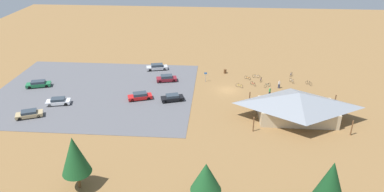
% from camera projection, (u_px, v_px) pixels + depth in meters
% --- Properties ---
extents(ground, '(160.00, 160.00, 0.00)m').
position_uv_depth(ground, '(228.00, 90.00, 72.39)').
color(ground, olive).
rests_on(ground, ground).
extents(parking_lot_asphalt, '(39.44, 31.86, 0.05)m').
position_uv_depth(parking_lot_asphalt, '(95.00, 92.00, 71.76)').
color(parking_lot_asphalt, '#56565B').
rests_on(parking_lot_asphalt, ground).
extents(bike_pavilion, '(15.89, 9.89, 4.96)m').
position_uv_depth(bike_pavilion, '(298.00, 104.00, 60.58)').
color(bike_pavilion, '#C6B28E').
rests_on(bike_pavilion, ground).
extents(trash_bin, '(0.60, 0.60, 0.90)m').
position_uv_depth(trash_bin, '(225.00, 71.00, 80.46)').
color(trash_bin, brown).
rests_on(trash_bin, ground).
extents(lot_sign, '(0.56, 0.08, 2.20)m').
position_uv_depth(lot_sign, '(206.00, 75.00, 75.79)').
color(lot_sign, '#99999E').
rests_on(lot_sign, ground).
extents(pine_center, '(3.89, 3.89, 7.64)m').
position_uv_depth(pine_center, '(331.00, 183.00, 39.02)').
color(pine_center, brown).
rests_on(pine_center, ground).
extents(pine_west, '(3.70, 3.70, 5.78)m').
position_uv_depth(pine_west, '(206.00, 177.00, 41.50)').
color(pine_west, brown).
rests_on(pine_west, ground).
extents(pine_mideast, '(3.65, 3.65, 7.46)m').
position_uv_depth(pine_mideast, '(74.00, 155.00, 43.66)').
color(pine_mideast, brown).
rests_on(pine_mideast, ground).
extents(bicycle_teal_lone_west, '(1.49, 1.13, 0.92)m').
position_uv_depth(bicycle_teal_lone_west, '(267.00, 85.00, 73.67)').
color(bicycle_teal_lone_west, black).
rests_on(bicycle_teal_lone_west, ground).
extents(bicycle_purple_yard_center, '(0.59, 1.61, 0.81)m').
position_uv_depth(bicycle_purple_yard_center, '(261.00, 80.00, 76.40)').
color(bicycle_purple_yard_center, black).
rests_on(bicycle_purple_yard_center, ground).
extents(bicycle_orange_mid_cluster, '(1.31, 1.12, 0.73)m').
position_uv_depth(bicycle_orange_mid_cluster, '(247.00, 78.00, 77.33)').
color(bicycle_orange_mid_cluster, black).
rests_on(bicycle_orange_mid_cluster, ground).
extents(bicycle_white_edge_south, '(0.74, 1.66, 0.86)m').
position_uv_depth(bicycle_white_edge_south, '(292.00, 81.00, 75.76)').
color(bicycle_white_edge_south, black).
rests_on(bicycle_white_edge_south, ground).
extents(bicycle_silver_trailside, '(1.68, 0.48, 0.76)m').
position_uv_depth(bicycle_silver_trailside, '(256.00, 76.00, 78.16)').
color(bicycle_silver_trailside, black).
rests_on(bicycle_silver_trailside, ground).
extents(bicycle_red_by_bin, '(1.08, 1.44, 0.80)m').
position_uv_depth(bicycle_red_by_bin, '(253.00, 84.00, 74.43)').
color(bicycle_red_by_bin, black).
rests_on(bicycle_red_by_bin, ground).
extents(bicycle_blue_front_row, '(0.79, 1.65, 0.82)m').
position_uv_depth(bicycle_blue_front_row, '(291.00, 74.00, 78.96)').
color(bicycle_blue_front_row, black).
rests_on(bicycle_blue_front_row, ground).
extents(bicycle_black_near_porch, '(1.10, 1.34, 0.82)m').
position_uv_depth(bicycle_black_near_porch, '(309.00, 83.00, 74.68)').
color(bicycle_black_near_porch, black).
rests_on(bicycle_black_near_porch, ground).
extents(bicycle_yellow_back_row, '(1.50, 0.95, 0.79)m').
position_uv_depth(bicycle_yellow_back_row, '(239.00, 86.00, 73.53)').
color(bicycle_yellow_back_row, black).
rests_on(bicycle_yellow_back_row, ground).
extents(car_tan_front_row, '(4.80, 3.44, 1.26)m').
position_uv_depth(car_tan_front_row, '(29.00, 114.00, 61.99)').
color(car_tan_front_row, tan).
rests_on(car_tan_front_row, parking_lot_asphalt).
extents(car_green_back_corner, '(5.11, 3.10, 1.33)m').
position_uv_depth(car_green_back_corner, '(38.00, 84.00, 73.49)').
color(car_green_back_corner, '#1E6B3D').
rests_on(car_green_back_corner, parking_lot_asphalt).
extents(car_white_aisle_side, '(4.56, 2.73, 1.29)m').
position_uv_depth(car_white_aisle_side, '(58.00, 101.00, 66.35)').
color(car_white_aisle_side, white).
rests_on(car_white_aisle_side, parking_lot_asphalt).
extents(car_maroon_by_curb, '(4.57, 2.74, 1.39)m').
position_uv_depth(car_maroon_by_curb, '(167.00, 78.00, 76.12)').
color(car_maroon_by_curb, maroon).
rests_on(car_maroon_by_curb, parking_lot_asphalt).
extents(car_red_end_stall, '(4.86, 3.15, 1.38)m').
position_uv_depth(car_red_end_stall, '(140.00, 96.00, 68.25)').
color(car_red_end_stall, red).
rests_on(car_red_end_stall, parking_lot_asphalt).
extents(car_black_inner_stall, '(4.57, 3.01, 1.29)m').
position_uv_depth(car_black_inner_stall, '(172.00, 98.00, 67.70)').
color(car_black_inner_stall, black).
rests_on(car_black_inner_stall, parking_lot_asphalt).
extents(car_silver_near_entry, '(5.07, 2.90, 1.37)m').
position_uv_depth(car_silver_near_entry, '(157.00, 67.00, 82.15)').
color(car_silver_near_entry, '#BCBCC1').
rests_on(car_silver_near_entry, parking_lot_asphalt).
extents(visitor_near_lot, '(0.36, 0.36, 1.75)m').
position_uv_depth(visitor_near_lot, '(270.00, 91.00, 69.74)').
color(visitor_near_lot, '#2D3347').
rests_on(visitor_near_lot, ground).
extents(visitor_at_bikes, '(0.40, 0.39, 1.69)m').
position_uv_depth(visitor_at_bikes, '(279.00, 84.00, 72.95)').
color(visitor_at_bikes, '#2D3347').
rests_on(visitor_at_bikes, ground).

